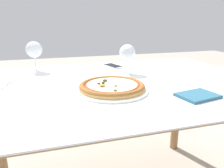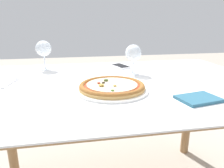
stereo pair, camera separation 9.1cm
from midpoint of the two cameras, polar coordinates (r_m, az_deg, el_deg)
The scene contains 7 objects.
dining_table at distance 1.07m, azimuth -2.20°, elevation -3.42°, with size 1.48×0.98×0.71m.
pizza_plate at distance 0.92m, azimuth -2.86°, elevation -0.82°, with size 0.31×0.31×0.04m.
fork at distance 1.12m, azimuth -28.51°, elevation -0.46°, with size 0.05×0.17×0.00m.
wine_glass_far_left at distance 1.34m, azimuth -21.57°, elevation 8.22°, with size 0.09×0.09×0.17m.
wine_glass_far_right at distance 1.20m, azimuth 1.83°, elevation 8.06°, with size 0.09×0.09×0.16m.
cell_phone at distance 1.38m, azimuth -1.70°, elevation 4.68°, with size 0.11×0.16×0.01m.
napkin_folded at distance 0.90m, azimuth 18.80°, elevation -2.93°, with size 0.17×0.14×0.01m.
Camera 1 is at (-0.29, -0.97, 1.00)m, focal length 35.00 mm.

